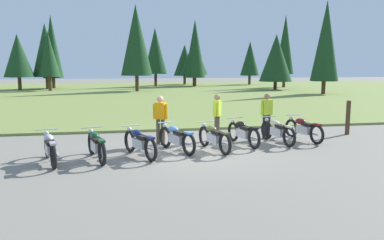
{
  "coord_description": "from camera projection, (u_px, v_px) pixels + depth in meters",
  "views": [
    {
      "loc": [
        -2.21,
        -11.45,
        2.68
      ],
      "look_at": [
        0.0,
        0.6,
        0.9
      ],
      "focal_mm": 35.03,
      "sensor_mm": 36.0,
      "label": 1
    }
  ],
  "objects": [
    {
      "name": "grass_moorland",
      "position": [
        146.0,
        93.0,
        36.93
      ],
      "size": [
        80.0,
        44.0,
        0.1
      ],
      "primitive_type": "cube",
      "color": "olive",
      "rests_on": "ground"
    },
    {
      "name": "rider_checking_bike",
      "position": [
        267.0,
        113.0,
        13.84
      ],
      "size": [
        0.53,
        0.31,
        1.67
      ],
      "color": "black",
      "rests_on": "ground"
    },
    {
      "name": "motorcycle_olive",
      "position": [
        214.0,
        137.0,
        11.86
      ],
      "size": [
        0.76,
        2.06,
        0.88
      ],
      "color": "black",
      "rests_on": "ground"
    },
    {
      "name": "motorcycle_cream",
      "position": [
        277.0,
        131.0,
        13.01
      ],
      "size": [
        0.68,
        2.09,
        0.88
      ],
      "color": "black",
      "rests_on": "ground"
    },
    {
      "name": "motorcycle_british_green",
      "position": [
        96.0,
        145.0,
        10.68
      ],
      "size": [
        0.8,
        2.05,
        0.88
      ],
      "color": "black",
      "rests_on": "ground"
    },
    {
      "name": "forest_treeline",
      "position": [
        171.0,
        51.0,
        43.07
      ],
      "size": [
        32.63,
        22.71,
        8.8
      ],
      "color": "#47331E",
      "rests_on": "ground"
    },
    {
      "name": "rider_in_hivis_vest",
      "position": [
        217.0,
        114.0,
        13.53
      ],
      "size": [
        0.37,
        0.49,
        1.67
      ],
      "color": "#4C4233",
      "rests_on": "ground"
    },
    {
      "name": "motorcycle_black",
      "position": [
        243.0,
        132.0,
        12.72
      ],
      "size": [
        0.72,
        2.07,
        0.88
      ],
      "color": "black",
      "rests_on": "ground"
    },
    {
      "name": "trail_marker_post",
      "position": [
        348.0,
        118.0,
        14.64
      ],
      "size": [
        0.12,
        0.12,
        1.34
      ],
      "primitive_type": "cube",
      "color": "#47331E",
      "rests_on": "ground"
    },
    {
      "name": "motorcycle_maroon",
      "position": [
        303.0,
        129.0,
        13.45
      ],
      "size": [
        0.72,
        2.07,
        0.88
      ],
      "color": "black",
      "rests_on": "ground"
    },
    {
      "name": "rider_with_back_turned",
      "position": [
        160.0,
        117.0,
        12.76
      ],
      "size": [
        0.48,
        0.38,
        1.67
      ],
      "color": "#4C4233",
      "rests_on": "ground"
    },
    {
      "name": "motorcycle_navy",
      "position": [
        140.0,
        142.0,
        11.07
      ],
      "size": [
        0.99,
        1.97,
        0.88
      ],
      "color": "black",
      "rests_on": "ground"
    },
    {
      "name": "motorcycle_silver",
      "position": [
        50.0,
        148.0,
        10.32
      ],
      "size": [
        0.83,
        2.04,
        0.88
      ],
      "color": "black",
      "rests_on": "ground"
    },
    {
      "name": "motorcycle_sky_blue",
      "position": [
        176.0,
        138.0,
        11.77
      ],
      "size": [
        1.01,
        1.96,
        0.88
      ],
      "color": "black",
      "rests_on": "ground"
    },
    {
      "name": "ground_plane",
      "position": [
        195.0,
        151.0,
        11.93
      ],
      "size": [
        140.0,
        140.0,
        0.0
      ],
      "primitive_type": "plane",
      "color": "gray"
    }
  ]
}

